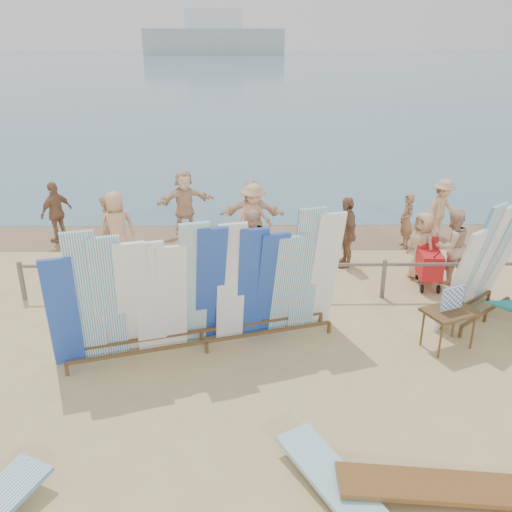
{
  "coord_description": "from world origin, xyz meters",
  "views": [
    {
      "loc": [
        -0.98,
        -7.91,
        5.43
      ],
      "look_at": [
        -0.84,
        2.94,
        1.04
      ],
      "focal_mm": 38.0,
      "sensor_mm": 36.0,
      "label": 1
    }
  ],
  "objects_px": {
    "flat_board_c": "(442,496)",
    "beachgoer_11": "(185,202)",
    "beachgoer_0": "(117,228)",
    "beachgoer_2": "(251,244)",
    "beachgoer_3": "(253,218)",
    "beachgoer_9": "(441,209)",
    "beach_chair_left": "(268,266)",
    "beachgoer_5": "(252,214)",
    "beachgoer_7": "(406,221)",
    "beachgoer_4": "(346,232)",
    "side_surfboard_rack": "(484,266)",
    "beachgoer_8": "(451,246)",
    "beachgoer_6": "(422,246)",
    "main_surfboard_rack": "(203,290)",
    "vendor_table": "(448,328)",
    "flat_board_a": "(352,512)",
    "beachgoer_extra_1": "(56,212)",
    "stroller": "(429,269)",
    "beachgoer_1": "(110,227)",
    "beach_chair_right": "(309,276)"
  },
  "relations": [
    {
      "from": "flat_board_c",
      "to": "beachgoer_11",
      "type": "xyz_separation_m",
      "value": [
        -4.35,
        10.19,
        0.94
      ]
    },
    {
      "from": "beachgoer_0",
      "to": "beachgoer_2",
      "type": "bearing_deg",
      "value": 137.93
    },
    {
      "from": "beachgoer_3",
      "to": "beachgoer_9",
      "type": "bearing_deg",
      "value": -27.29
    },
    {
      "from": "beach_chair_left",
      "to": "beachgoer_3",
      "type": "relative_size",
      "value": 0.51
    },
    {
      "from": "beach_chair_left",
      "to": "beachgoer_5",
      "type": "relative_size",
      "value": 0.52
    },
    {
      "from": "beachgoer_5",
      "to": "beachgoer_7",
      "type": "relative_size",
      "value": 1.24
    },
    {
      "from": "beachgoer_9",
      "to": "beachgoer_4",
      "type": "bearing_deg",
      "value": -178.86
    },
    {
      "from": "side_surfboard_rack",
      "to": "beachgoer_4",
      "type": "distance_m",
      "value": 3.67
    },
    {
      "from": "beachgoer_11",
      "to": "beachgoer_8",
      "type": "bearing_deg",
      "value": -51.64
    },
    {
      "from": "beach_chair_left",
      "to": "beachgoer_0",
      "type": "xyz_separation_m",
      "value": [
        -3.82,
        1.02,
        0.66
      ]
    },
    {
      "from": "beachgoer_6",
      "to": "beachgoer_7",
      "type": "xyz_separation_m",
      "value": [
        0.21,
        2.1,
        -0.07
      ]
    },
    {
      "from": "main_surfboard_rack",
      "to": "flat_board_c",
      "type": "bearing_deg",
      "value": -64.14
    },
    {
      "from": "main_surfboard_rack",
      "to": "vendor_table",
      "type": "relative_size",
      "value": 4.24
    },
    {
      "from": "flat_board_a",
      "to": "beachgoer_extra_1",
      "type": "height_order",
      "value": "beachgoer_extra_1"
    },
    {
      "from": "stroller",
      "to": "beachgoer_1",
      "type": "height_order",
      "value": "beachgoer_1"
    },
    {
      "from": "flat_board_a",
      "to": "beachgoer_8",
      "type": "bearing_deg",
      "value": 33.18
    },
    {
      "from": "beach_chair_right",
      "to": "side_surfboard_rack",
      "type": "bearing_deg",
      "value": -52.08
    },
    {
      "from": "beachgoer_4",
      "to": "flat_board_c",
      "type": "bearing_deg",
      "value": -10.26
    },
    {
      "from": "beachgoer_2",
      "to": "beach_chair_right",
      "type": "bearing_deg",
      "value": 106.44
    },
    {
      "from": "beachgoer_1",
      "to": "beachgoer_8",
      "type": "bearing_deg",
      "value": -106.04
    },
    {
      "from": "beachgoer_7",
      "to": "beachgoer_3",
      "type": "bearing_deg",
      "value": -90.76
    },
    {
      "from": "vendor_table",
      "to": "beachgoer_3",
      "type": "relative_size",
      "value": 0.65
    },
    {
      "from": "vendor_table",
      "to": "beachgoer_6",
      "type": "height_order",
      "value": "beachgoer_6"
    },
    {
      "from": "side_surfboard_rack",
      "to": "beachgoer_7",
      "type": "xyz_separation_m",
      "value": [
        -0.38,
        4.13,
        -0.42
      ]
    },
    {
      "from": "side_surfboard_rack",
      "to": "beachgoer_11",
      "type": "height_order",
      "value": "side_surfboard_rack"
    },
    {
      "from": "flat_board_c",
      "to": "beachgoer_4",
      "type": "height_order",
      "value": "beachgoer_4"
    },
    {
      "from": "stroller",
      "to": "beachgoer_7",
      "type": "distance_m",
      "value": 2.6
    },
    {
      "from": "flat_board_c",
      "to": "beachgoer_7",
      "type": "relative_size",
      "value": 1.77
    },
    {
      "from": "main_surfboard_rack",
      "to": "beachgoer_5",
      "type": "xyz_separation_m",
      "value": [
        0.93,
        5.31,
        -0.24
      ]
    },
    {
      "from": "beachgoer_3",
      "to": "beachgoer_7",
      "type": "relative_size",
      "value": 1.24
    },
    {
      "from": "beachgoer_0",
      "to": "beachgoer_9",
      "type": "height_order",
      "value": "beachgoer_0"
    },
    {
      "from": "beachgoer_8",
      "to": "flat_board_a",
      "type": "bearing_deg",
      "value": 41.98
    },
    {
      "from": "beachgoer_5",
      "to": "beachgoer_0",
      "type": "bearing_deg",
      "value": -161.09
    },
    {
      "from": "main_surfboard_rack",
      "to": "beachgoer_11",
      "type": "relative_size",
      "value": 2.8
    },
    {
      "from": "beachgoer_4",
      "to": "beachgoer_6",
      "type": "bearing_deg",
      "value": 52.77
    },
    {
      "from": "beachgoer_6",
      "to": "beachgoer_7",
      "type": "relative_size",
      "value": 1.09
    },
    {
      "from": "beachgoer_6",
      "to": "beachgoer_9",
      "type": "bearing_deg",
      "value": 133.28
    },
    {
      "from": "flat_board_a",
      "to": "beachgoer_2",
      "type": "distance_m",
      "value": 7.21
    },
    {
      "from": "beach_chair_left",
      "to": "beachgoer_extra_1",
      "type": "height_order",
      "value": "beachgoer_extra_1"
    },
    {
      "from": "beachgoer_extra_1",
      "to": "main_surfboard_rack",
      "type": "bearing_deg",
      "value": 71.45
    },
    {
      "from": "main_surfboard_rack",
      "to": "beachgoer_4",
      "type": "height_order",
      "value": "main_surfboard_rack"
    },
    {
      "from": "main_surfboard_rack",
      "to": "beachgoer_7",
      "type": "bearing_deg",
      "value": 28.75
    },
    {
      "from": "beach_chair_right",
      "to": "beachgoer_4",
      "type": "bearing_deg",
      "value": 23.66
    },
    {
      "from": "beachgoer_5",
      "to": "beachgoer_11",
      "type": "distance_m",
      "value": 2.35
    },
    {
      "from": "side_surfboard_rack",
      "to": "beach_chair_left",
      "type": "bearing_deg",
      "value": 113.02
    },
    {
      "from": "flat_board_a",
      "to": "beachgoer_2",
      "type": "bearing_deg",
      "value": 70.05
    },
    {
      "from": "main_surfboard_rack",
      "to": "side_surfboard_rack",
      "type": "distance_m",
      "value": 5.64
    },
    {
      "from": "flat_board_a",
      "to": "beach_chair_left",
      "type": "relative_size",
      "value": 2.77
    },
    {
      "from": "flat_board_a",
      "to": "beachgoer_8",
      "type": "distance_m",
      "value": 7.64
    },
    {
      "from": "flat_board_a",
      "to": "beachgoer_1",
      "type": "relative_size",
      "value": 1.58
    }
  ]
}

